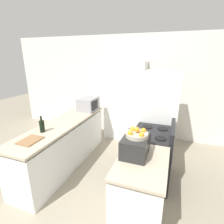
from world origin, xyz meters
TOP-DOWN VIEW (x-y plane):
  - wall_back at (0.00, 3.22)m, footprint 7.00×0.06m
  - counter_left at (-0.82, 1.29)m, footprint 0.60×2.37m
  - counter_right at (0.82, 0.55)m, footprint 0.60×0.91m
  - pantry_cabinet at (-0.07, 2.92)m, footprint 0.99×0.53m
  - stove at (0.84, 1.43)m, footprint 0.66×0.80m
  - refrigerator at (0.86, 2.22)m, footprint 0.70×0.71m
  - microwave at (-0.73, 2.18)m, footprint 0.37×0.48m
  - wine_bottle at (-0.88, 0.83)m, footprint 0.08×0.08m
  - toaster_oven at (0.70, 0.69)m, footprint 0.32×0.46m
  - fruit_bowl at (0.71, 0.70)m, footprint 0.28×0.28m
  - cutting_board at (-0.82, 0.50)m, footprint 0.25×0.32m

SIDE VIEW (x-z plane):
  - counter_left at x=-0.82m, z-range -0.01..0.88m
  - counter_right at x=0.82m, z-range -0.01..0.88m
  - stove at x=0.84m, z-range -0.07..0.98m
  - cutting_board at x=-0.82m, z-range 0.89..0.91m
  - refrigerator at x=0.86m, z-range 0.00..1.81m
  - pantry_cabinet at x=-0.07m, z-range 0.00..1.97m
  - wine_bottle at x=-0.88m, z-range 0.86..1.13m
  - toaster_oven at x=0.70m, z-range 0.89..1.13m
  - microwave at x=-0.73m, z-range 0.89..1.18m
  - fruit_bowl at x=0.71m, z-range 1.10..1.23m
  - wall_back at x=0.00m, z-range 0.00..2.60m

